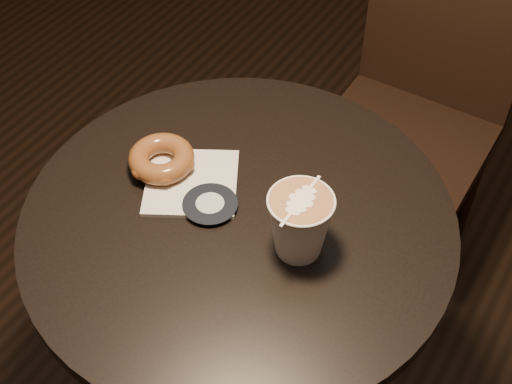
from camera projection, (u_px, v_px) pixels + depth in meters
cafe_table at (240, 287)px, 1.29m from camera, size 0.70×0.70×0.75m
chair at (424, 86)px, 1.68m from camera, size 0.39×0.39×0.98m
pastry_bag at (192, 183)px, 1.18m from camera, size 0.20×0.20×0.01m
doughnut at (162, 159)px, 1.19m from camera, size 0.11×0.11×0.04m
latte_cup at (300, 225)px, 1.05m from camera, size 0.10×0.10×0.11m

